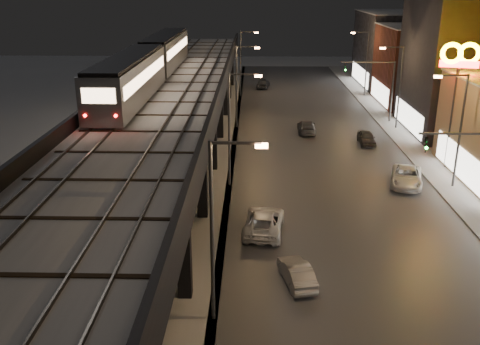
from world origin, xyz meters
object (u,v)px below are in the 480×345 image
object	(u,v)px
car_mid_dark	(306,127)
car_near_white	(297,274)
subway_train	(150,62)
car_mid_silver	(264,222)
car_far_white	(263,83)
car_onc_red	(367,138)
car_onc_dark	(407,177)

from	to	relation	value
car_mid_dark	car_near_white	bearing A→B (deg)	85.28
subway_train	car_mid_silver	world-z (taller)	subway_train
subway_train	car_mid_dark	bearing A→B (deg)	20.23
car_far_white	car_mid_silver	bearing A→B (deg)	97.19
car_mid_silver	car_onc_red	distance (m)	22.92
car_far_white	car_near_white	bearing A→B (deg)	98.96
subway_train	car_mid_dark	size ratio (longest dim) A/B	7.72
subway_train	car_mid_dark	xyz separation A→B (m)	(15.40, 5.67, -7.67)
car_mid_silver	car_mid_dark	size ratio (longest dim) A/B	1.14
subway_train	car_mid_silver	distance (m)	22.72
car_mid_silver	car_far_white	world-z (taller)	car_far_white
car_far_white	car_onc_red	bearing A→B (deg)	116.29
car_near_white	car_mid_dark	world-z (taller)	car_mid_dark
subway_train	car_onc_red	size ratio (longest dim) A/B	9.30
subway_train	car_mid_silver	bearing A→B (deg)	-60.95
car_onc_dark	car_onc_red	xyz separation A→B (m)	(-0.90, 11.52, -0.06)
car_mid_silver	car_far_white	bearing A→B (deg)	-84.55
subway_train	car_onc_red	world-z (taller)	subway_train
car_mid_dark	car_onc_red	distance (m)	6.95
car_onc_dark	car_onc_red	world-z (taller)	car_onc_dark
car_mid_dark	car_onc_red	size ratio (longest dim) A/B	1.20
car_far_white	car_onc_red	xyz separation A→B (m)	(9.87, -29.95, -0.08)
car_mid_silver	car_far_white	distance (m)	50.27
car_onc_red	car_far_white	bearing A→B (deg)	109.29
car_mid_dark	car_onc_dark	world-z (taller)	car_onc_dark
car_onc_dark	car_mid_silver	bearing A→B (deg)	-127.66
car_near_white	car_mid_dark	xyz separation A→B (m)	(3.35, 30.61, 0.05)
subway_train	car_onc_dark	size ratio (longest dim) A/B	6.98
car_mid_silver	car_onc_dark	size ratio (longest dim) A/B	1.03
subway_train	car_onc_red	xyz separation A→B (m)	(21.02, 1.59, -7.69)
car_mid_silver	car_mid_dark	distance (m)	24.89
car_mid_dark	subway_train	bearing A→B (deg)	21.76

